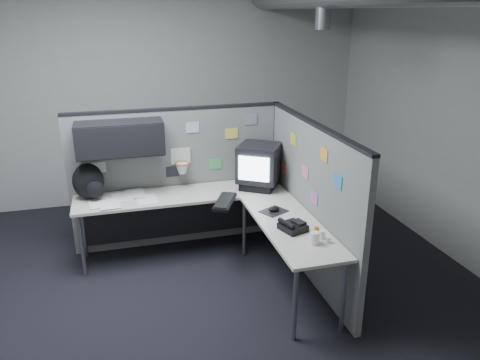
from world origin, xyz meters
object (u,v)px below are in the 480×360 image
object	(u,v)px
phone	(293,226)
backpack	(89,182)
keyboard	(225,201)
monitor	(259,166)
desk	(209,211)

from	to	relation	value
phone	backpack	world-z (taller)	backpack
keyboard	monitor	bearing A→B (deg)	17.68
monitor	phone	world-z (taller)	monitor
desk	backpack	distance (m)	1.30
phone	backpack	xyz separation A→B (m)	(-1.81, 1.29, 0.15)
phone	backpack	size ratio (longest dim) A/B	0.69
desk	backpack	size ratio (longest dim) A/B	5.82
desk	keyboard	xyz separation A→B (m)	(0.15, -0.11, 0.14)
monitor	phone	size ratio (longest dim) A/B	2.19
desk	phone	distance (m)	1.09
keyboard	phone	distance (m)	0.91
desk	keyboard	size ratio (longest dim) A/B	4.62
phone	desk	bearing A→B (deg)	115.33
keyboard	desk	bearing A→B (deg)	125.63
backpack	phone	bearing A→B (deg)	-45.22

